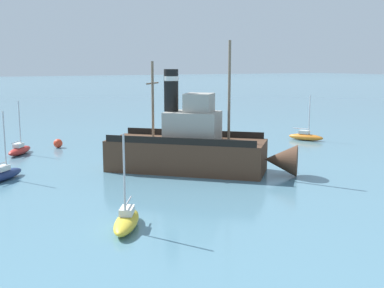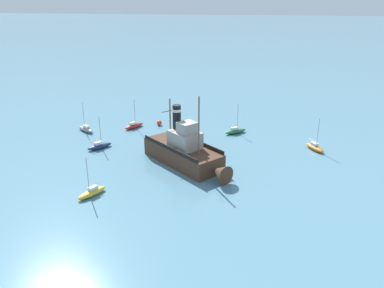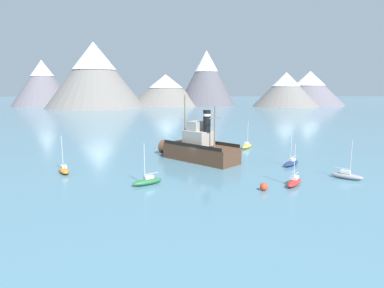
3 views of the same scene
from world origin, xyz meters
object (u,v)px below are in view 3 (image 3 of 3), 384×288
Objects in this scene: sailboat_orange at (64,170)px; sailboat_navy at (291,163)px; mooring_buoy at (264,187)px; sailboat_red at (294,182)px; sailboat_green at (147,181)px; sailboat_grey at (347,175)px; sailboat_yellow at (247,146)px; old_tugboat at (198,148)px.

sailboat_navy is (31.27, 3.25, 0.00)m from sailboat_orange.
sailboat_orange reaches higher than mooring_buoy.
sailboat_orange is 29.30m from sailboat_red.
sailboat_grey is (24.38, 1.97, 0.00)m from sailboat_green.
sailboat_yellow and sailboat_navy have the same top height.
mooring_buoy is at bearing -66.86° from old_tugboat.
sailboat_green is at bearing -155.39° from sailboat_navy.
sailboat_green reaches higher than mooring_buoy.
old_tugboat reaches higher than mooring_buoy.
sailboat_orange is at bearing -157.84° from old_tugboat.
sailboat_yellow is 23.65m from sailboat_red.
sailboat_orange is 26.01m from mooring_buoy.
sailboat_red is (16.98, -0.67, 0.00)m from sailboat_green.
sailboat_orange and sailboat_green have the same top height.
sailboat_orange is at bearing 161.38° from mooring_buoy.
sailboat_orange is 32.35m from sailboat_yellow.
sailboat_yellow is at bearing 55.49° from sailboat_green.
sailboat_green is 24.45m from sailboat_grey.
sailboat_yellow and sailboat_grey have the same top height.
sailboat_yellow is 22.68m from sailboat_grey.
sailboat_navy is (-4.72, 7.04, 0.00)m from sailboat_grey.
sailboat_navy is 10.03m from sailboat_red.
sailboat_red is (1.19, -23.62, 0.00)m from sailboat_yellow.
old_tugboat is 13.98m from sailboat_navy.
sailboat_red is 5.59× the size of mooring_buoy.
sailboat_navy and sailboat_red have the same top height.
sailboat_green is (-6.36, -13.07, -1.40)m from old_tugboat.
old_tugboat is 17.42m from sailboat_red.
sailboat_red is (-7.40, -2.63, 0.00)m from sailboat_grey.
sailboat_navy is (13.30, -4.07, -1.40)m from old_tugboat.
old_tugboat is at bearing -133.63° from sailboat_yellow.
sailboat_orange and sailboat_yellow have the same top height.
sailboat_orange is at bearing -147.87° from sailboat_yellow.
sailboat_orange is 1.00× the size of sailboat_grey.
mooring_buoy is at bearing -158.27° from sailboat_grey.
sailboat_navy is 1.00× the size of sailboat_red.
sailboat_green is 1.00× the size of sailboat_yellow.
sailboat_grey reaches higher than mooring_buoy.
sailboat_green is 21.62m from sailboat_navy.
mooring_buoy is (6.68, -15.62, -1.39)m from old_tugboat.
sailboat_red is at bearing 25.56° from mooring_buoy.
mooring_buoy is (-11.34, -4.52, 0.01)m from sailboat_grey.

